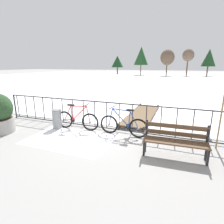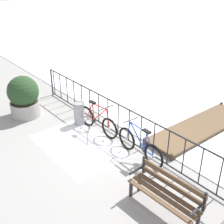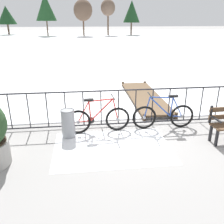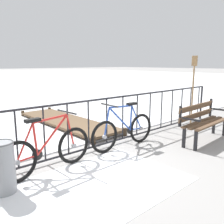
% 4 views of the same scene
% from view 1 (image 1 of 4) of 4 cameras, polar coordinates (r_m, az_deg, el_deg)
% --- Properties ---
extents(ground_plane, '(160.00, 160.00, 0.00)m').
position_cam_1_polar(ground_plane, '(6.64, -1.69, -5.81)').
color(ground_plane, gray).
extents(frozen_pond, '(80.00, 56.00, 0.03)m').
position_cam_1_polar(frozen_pond, '(34.28, 17.35, 10.28)').
color(frozen_pond, white).
rests_on(frozen_pond, ground).
extents(snow_patch, '(2.73, 1.82, 0.01)m').
position_cam_1_polar(snow_patch, '(6.02, -13.28, -8.42)').
color(snow_patch, white).
rests_on(snow_patch, ground).
extents(railing_fence, '(9.06, 0.06, 1.07)m').
position_cam_1_polar(railing_fence, '(6.46, -1.73, -1.16)').
color(railing_fence, '#232328').
rests_on(railing_fence, ground).
extents(bicycle_near_railing, '(1.71, 0.52, 0.97)m').
position_cam_1_polar(bicycle_near_railing, '(6.73, -11.16, -2.48)').
color(bicycle_near_railing, black).
rests_on(bicycle_near_railing, ground).
extents(bicycle_second, '(1.71, 0.52, 0.97)m').
position_cam_1_polar(bicycle_second, '(6.04, 3.66, -4.26)').
color(bicycle_second, black).
rests_on(bicycle_second, ground).
extents(park_bench, '(1.62, 0.56, 0.89)m').
position_cam_1_polar(park_bench, '(4.92, 19.65, -7.89)').
color(park_bench, brown).
rests_on(park_bench, ground).
extents(trash_bin, '(0.35, 0.35, 0.73)m').
position_cam_1_polar(trash_bin, '(7.03, -17.23, -2.09)').
color(trash_bin, gray).
rests_on(trash_bin, ground).
extents(oar_upright, '(0.04, 0.16, 1.98)m').
position_cam_1_polar(oar_upright, '(5.74, 31.82, 0.47)').
color(oar_upright, '#937047').
rests_on(oar_upright, ground).
extents(wooden_dock, '(1.10, 3.96, 0.20)m').
position_cam_1_polar(wooden_dock, '(8.40, 9.56, -0.70)').
color(wooden_dock, brown).
rests_on(wooden_dock, ground).
extents(tree_far_west, '(3.31, 3.31, 6.44)m').
position_cam_1_polar(tree_far_west, '(43.73, 9.35, 17.33)').
color(tree_far_west, brown).
rests_on(tree_far_west, ground).
extents(tree_west_mid, '(3.01, 3.01, 5.61)m').
position_cam_1_polar(tree_west_mid, '(42.30, 17.36, 16.36)').
color(tree_west_mid, brown).
rests_on(tree_west_mid, ground).
extents(tree_centre, '(2.40, 2.40, 5.73)m').
position_cam_1_polar(tree_centre, '(43.45, 23.27, 16.35)').
color(tree_centre, brown).
rests_on(tree_centre, ground).
extents(tree_east_mid, '(3.24, 3.24, 4.76)m').
position_cam_1_polar(tree_east_mid, '(49.53, 1.75, 15.86)').
color(tree_east_mid, brown).
rests_on(tree_east_mid, ground).
extents(tree_far_east, '(2.85, 2.85, 5.59)m').
position_cam_1_polar(tree_far_east, '(43.77, 28.68, 15.01)').
color(tree_far_east, brown).
rests_on(tree_far_east, ground).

